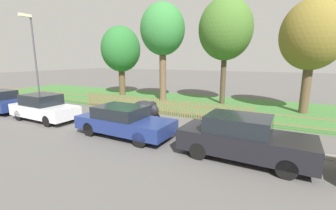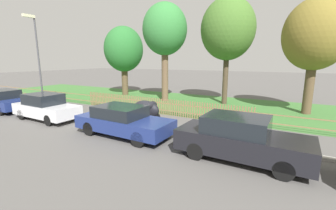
{
  "view_description": "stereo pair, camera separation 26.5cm",
  "coord_description": "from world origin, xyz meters",
  "views": [
    {
      "loc": [
        7.02,
        -8.85,
        3.36
      ],
      "look_at": [
        1.89,
        1.07,
        1.1
      ],
      "focal_mm": 24.0,
      "sensor_mm": 36.0,
      "label": 1
    },
    {
      "loc": [
        7.25,
        -8.73,
        3.36
      ],
      "look_at": [
        1.89,
        1.07,
        1.1
      ],
      "focal_mm": 24.0,
      "sensor_mm": 36.0,
      "label": 2
    }
  ],
  "objects": [
    {
      "name": "park_fence",
      "position": [
        0.0,
        3.07,
        0.5
      ],
      "size": [
        41.72,
        0.05,
        1.0
      ],
      "color": "olive",
      "rests_on": "ground"
    },
    {
      "name": "parked_car_navy_estate",
      "position": [
        0.83,
        -1.18,
        0.69
      ],
      "size": [
        4.49,
        1.87,
        1.34
      ],
      "rotation": [
        0.0,
        0.0,
        -0.02
      ],
      "color": "navy",
      "rests_on": "ground"
    },
    {
      "name": "tree_mid_park",
      "position": [
        2.87,
        8.38,
        5.52
      ],
      "size": [
        3.92,
        3.92,
        7.81
      ],
      "color": "#473828",
      "rests_on": "ground"
    },
    {
      "name": "tree_far_left",
      "position": [
        8.28,
        7.58,
        4.78
      ],
      "size": [
        3.68,
        3.68,
        6.95
      ],
      "color": "brown",
      "rests_on": "ground"
    },
    {
      "name": "tree_nearest_kerb",
      "position": [
        -6.85,
        8.34,
        4.28
      ],
      "size": [
        3.65,
        3.65,
        6.43
      ],
      "color": "brown",
      "rests_on": "ground"
    },
    {
      "name": "tree_behind_motorcycle",
      "position": [
        -1.82,
        7.32,
        5.62
      ],
      "size": [
        3.51,
        3.51,
        7.72
      ],
      "color": "brown",
      "rests_on": "ground"
    },
    {
      "name": "covered_motorcycle",
      "position": [
        0.5,
        1.18,
        0.71
      ],
      "size": [
        1.89,
        0.84,
        1.19
      ],
      "rotation": [
        0.0,
        0.0,
        -0.06
      ],
      "color": "black",
      "rests_on": "ground"
    },
    {
      "name": "street_lamp",
      "position": [
        -8.0,
        0.64,
        3.87
      ],
      "size": [
        0.2,
        0.79,
        6.22
      ],
      "color": "#47474C",
      "rests_on": "ground"
    },
    {
      "name": "parked_car_silver_hatchback",
      "position": [
        -9.43,
        -1.11,
        0.7
      ],
      "size": [
        3.93,
        1.92,
        1.38
      ],
      "rotation": [
        0.0,
        0.0,
        0.02
      ],
      "color": "navy",
      "rests_on": "ground"
    },
    {
      "name": "parked_car_black_saloon",
      "position": [
        -4.81,
        -1.14,
        0.73
      ],
      "size": [
        4.13,
        1.7,
        1.47
      ],
      "rotation": [
        0.0,
        0.0,
        -0.02
      ],
      "color": "silver",
      "rests_on": "ground"
    },
    {
      "name": "kerb_stone",
      "position": [
        0.0,
        0.1,
        0.06
      ],
      "size": [
        41.72,
        0.2,
        0.12
      ],
      "primitive_type": "cube",
      "color": "#B2ADA3",
      "rests_on": "ground"
    },
    {
      "name": "parked_car_red_compact",
      "position": [
        5.94,
        -1.25,
        0.75
      ],
      "size": [
        4.38,
        1.82,
        1.51
      ],
      "rotation": [
        0.0,
        0.0,
        -0.03
      ],
      "color": "black",
      "rests_on": "ground"
    },
    {
      "name": "ground_plane",
      "position": [
        0.0,
        0.0,
        0.0
      ],
      "size": [
        120.0,
        120.0,
        0.0
      ],
      "primitive_type": "plane",
      "color": "#565451"
    },
    {
      "name": "grass_strip",
      "position": [
        0.0,
        7.32,
        0.01
      ],
      "size": [
        41.72,
        8.53,
        0.01
      ],
      "primitive_type": "cube",
      "color": "#3D7033",
      "rests_on": "ground"
    }
  ]
}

